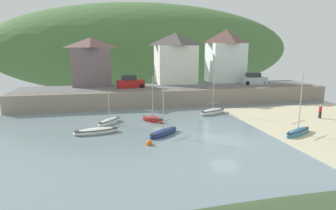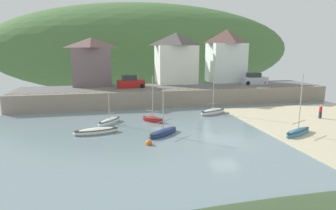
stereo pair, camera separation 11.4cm
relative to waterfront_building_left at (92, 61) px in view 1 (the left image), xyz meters
The scene contains 16 objects.
ground 38.05m from the waterfront_building_left, 67.77° to the right, with size 48.00×41.00×0.61m.
quay_seawall 15.75m from the waterfront_building_left, 31.01° to the right, with size 48.00×9.40×2.40m.
hillside_backdrop 32.61m from the waterfront_building_left, 67.16° to the left, with size 80.00×44.00×23.39m.
waterfront_building_left is the anchor object (origin of this frame).
waterfront_building_centre 14.14m from the waterfront_building_left, ahead, with size 6.93×5.89×8.65m.
waterfront_building_right 23.43m from the waterfront_building_left, ahead, with size 6.34×5.58×9.33m.
sailboat_nearest_shore 18.09m from the waterfront_building_left, 82.12° to the right, with size 3.15×3.55×3.89m.
sailboat_white_hull 33.07m from the waterfront_building_left, 51.29° to the right, with size 4.17×2.74×6.26m.
motorboat_with_cabin 19.41m from the waterfront_building_left, 66.68° to the right, with size 2.78×2.93×5.54m.
dinghy_open_wooden 22.23m from the waterfront_building_left, 43.28° to the right, with size 4.26×2.86×6.21m.
sailboat_tall_mast 24.35m from the waterfront_building_left, 71.55° to the right, with size 3.84×3.48×4.92m.
rowboat_small_beached 21.40m from the waterfront_building_left, 87.31° to the right, with size 4.66×2.10×0.76m.
parked_car_near_slipway 8.00m from the waterfront_building_left, 37.67° to the right, with size 4.26×2.15×1.95m.
parked_car_by_wall 27.38m from the waterfront_building_left, ahead, with size 4.16×1.86×1.95m.
person_on_slipway 34.21m from the waterfront_building_left, 36.21° to the right, with size 0.34×0.34×1.62m.
mooring_buoy 26.41m from the waterfront_building_left, 77.34° to the right, with size 0.57×0.57×0.57m.
Camera 1 is at (-10.77, -24.19, 8.43)m, focal length 30.97 mm.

